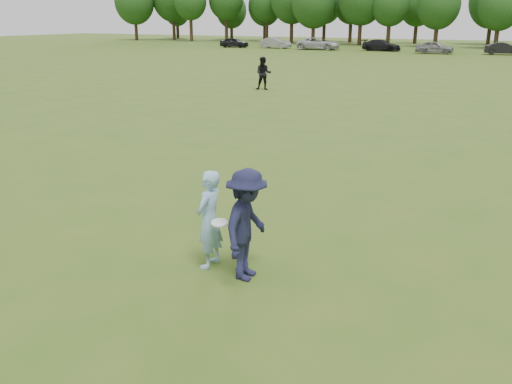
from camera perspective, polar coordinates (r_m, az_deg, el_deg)
ground at (r=9.08m, az=-4.60°, el=-8.50°), size 200.00×200.00×0.00m
thrower at (r=9.02m, az=-4.96°, el=-2.89°), size 0.43×0.63×1.68m
defender at (r=8.56m, az=-0.97°, el=-3.48°), size 0.78×1.23×1.82m
player_far_a at (r=31.73m, az=0.80°, el=12.37°), size 1.09×0.97×1.86m
car_a at (r=76.41m, az=-2.31°, el=15.45°), size 3.99×1.79×1.33m
car_b at (r=74.59m, az=2.04°, el=15.41°), size 4.27×1.65×1.39m
car_c at (r=71.69m, az=6.61°, el=15.26°), size 5.63×2.89×1.52m
car_d at (r=70.31m, az=13.07°, el=14.81°), size 4.81×2.23×1.36m
car_e at (r=66.56m, az=18.29°, el=14.26°), size 4.31×2.03×1.42m
car_f at (r=67.37m, az=24.62°, el=13.55°), size 4.15×1.87×1.32m
disc_in_play at (r=8.70m, az=-3.86°, el=-3.24°), size 0.30×0.30×0.08m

